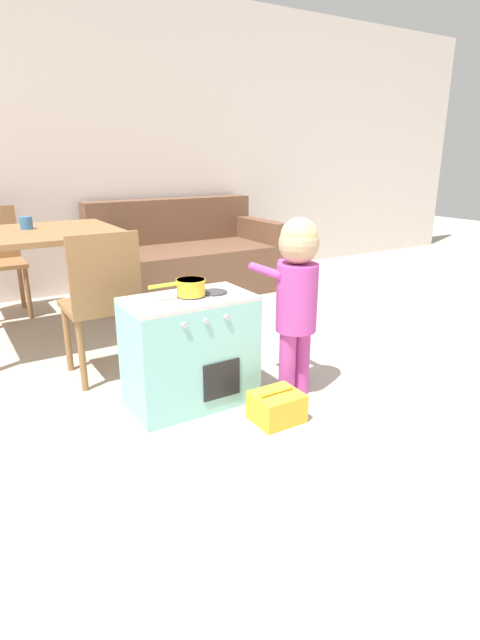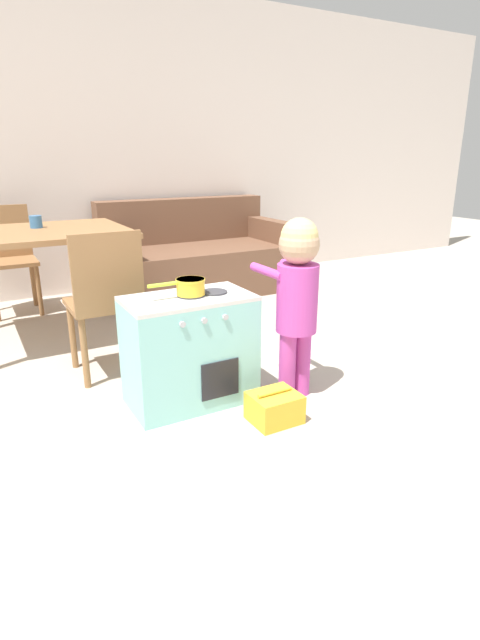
{
  "view_description": "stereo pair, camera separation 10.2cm",
  "coord_description": "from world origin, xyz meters",
  "views": [
    {
      "loc": [
        -1.01,
        -1.37,
        1.21
      ],
      "look_at": [
        0.24,
        0.66,
        0.42
      ],
      "focal_mm": 28.0,
      "sensor_mm": 36.0,
      "label": 1
    },
    {
      "loc": [
        -0.92,
        -1.42,
        1.21
      ],
      "look_at": [
        0.24,
        0.66,
        0.42
      ],
      "focal_mm": 28.0,
      "sensor_mm": 36.0,
      "label": 2
    }
  ],
  "objects": [
    {
      "name": "dining_chair_far",
      "position": [
        -0.61,
        2.86,
        0.45
      ],
      "size": [
        0.37,
        0.37,
        0.84
      ],
      "rotation": [
        0.0,
        0.0,
        3.14
      ],
      "color": "olive",
      "rests_on": "ground_plane"
    },
    {
      "name": "toy_basket",
      "position": [
        0.25,
        0.34,
        0.07
      ],
      "size": [
        0.23,
        0.2,
        0.16
      ],
      "color": "gold",
      "rests_on": "ground_plane"
    },
    {
      "name": "toy_pot",
      "position": [
        0.0,
        0.73,
        0.61
      ],
      "size": [
        0.29,
        0.14,
        0.08
      ],
      "color": "yellow",
      "rests_on": "play_kitchen"
    },
    {
      "name": "dining_chair_near",
      "position": [
        -0.28,
        1.24,
        0.45
      ],
      "size": [
        0.37,
        0.37,
        0.84
      ],
      "color": "olive",
      "rests_on": "ground_plane"
    },
    {
      "name": "cup_on_table",
      "position": [
        -0.47,
        2.17,
        0.79
      ],
      "size": [
        0.08,
        0.08,
        0.08
      ],
      "color": "teal",
      "rests_on": "dining_table"
    },
    {
      "name": "child_figure",
      "position": [
        0.49,
        0.52,
        0.59
      ],
      "size": [
        0.23,
        0.37,
        0.93
      ],
      "color": "#BC429E",
      "rests_on": "ground_plane"
    },
    {
      "name": "ground_plane",
      "position": [
        0.0,
        0.0,
        0.0
      ],
      "size": [
        16.0,
        16.0,
        0.0
      ],
      "primitive_type": "plane",
      "color": "#B2A899"
    },
    {
      "name": "dining_table",
      "position": [
        -0.44,
        2.05,
        0.65
      ],
      "size": [
        1.03,
        0.91,
        0.74
      ],
      "color": "olive",
      "rests_on": "ground_plane"
    },
    {
      "name": "couch",
      "position": [
        0.94,
        2.76,
        0.3
      ],
      "size": [
        1.63,
        0.89,
        0.82
      ],
      "color": "brown",
      "rests_on": "ground_plane"
    },
    {
      "name": "play_kitchen",
      "position": [
        -0.01,
        0.73,
        0.28
      ],
      "size": [
        0.62,
        0.36,
        0.57
      ],
      "color": "#8CD1CC",
      "rests_on": "ground_plane"
    },
    {
      "name": "wall_back",
      "position": [
        0.0,
        3.23,
        1.3
      ],
      "size": [
        10.0,
        0.06,
        2.6
      ],
      "color": "beige",
      "rests_on": "ground_plane"
    }
  ]
}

